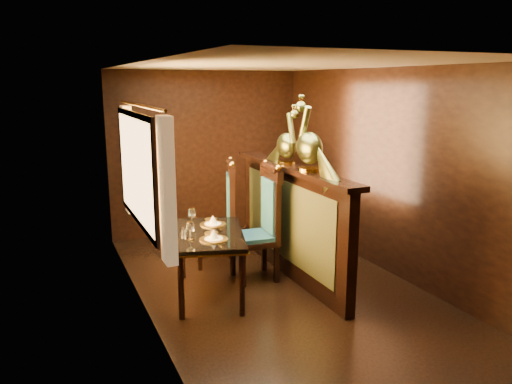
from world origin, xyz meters
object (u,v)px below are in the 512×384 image
Objects in this scene: chair_left at (265,219)px; peacock_right at (287,134)px; dining_table at (209,238)px; peacock_left at (310,134)px; chair_right at (225,210)px.

chair_left is 1.04m from peacock_right.
dining_table is 1.56m from peacock_right.
peacock_left is 1.16× the size of peacock_right.
peacock_right reaches higher than chair_right.
dining_table is 0.99× the size of chair_left.
chair_left is 0.68m from chair_right.
peacock_right is at bearing 16.48° from chair_left.
chair_left is at bearing -48.60° from chair_right.
peacock_left is at bearing -90.00° from peacock_right.
peacock_left reaches higher than peacock_right.
peacock_left is at bearing -43.69° from chair_right.
chair_right is (-0.27, 0.62, -0.01)m from chair_left.
chair_left is at bearing -167.77° from peacock_right.
peacock_right reaches higher than chair_left.
chair_right is 1.28m from peacock_right.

